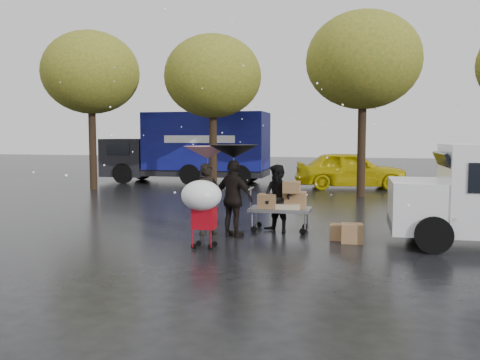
% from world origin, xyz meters
% --- Properties ---
extents(ground, '(90.00, 90.00, 0.00)m').
position_xyz_m(ground, '(0.00, 0.00, 0.00)').
color(ground, black).
rests_on(ground, ground).
extents(person_pink, '(0.72, 0.74, 1.71)m').
position_xyz_m(person_pink, '(-1.15, 1.34, 0.86)').
color(person_pink, black).
rests_on(person_pink, ground).
extents(person_middle, '(1.03, 0.97, 1.67)m').
position_xyz_m(person_middle, '(0.46, 1.98, 0.84)').
color(person_middle, black).
rests_on(person_middle, ground).
extents(person_black, '(1.15, 0.83, 1.81)m').
position_xyz_m(person_black, '(-0.46, 1.16, 0.91)').
color(person_black, black).
rests_on(person_black, ground).
extents(umbrella_pink, '(1.14, 1.14, 2.13)m').
position_xyz_m(umbrella_pink, '(-1.15, 1.34, 1.98)').
color(umbrella_pink, '#4C4C4C').
rests_on(umbrella_pink, ground).
extents(umbrella_black, '(1.18, 1.18, 2.17)m').
position_xyz_m(umbrella_black, '(-0.46, 1.16, 2.01)').
color(umbrella_black, '#4C4C4C').
rests_on(umbrella_black, ground).
extents(vendor_cart, '(1.52, 0.80, 1.27)m').
position_xyz_m(vendor_cart, '(0.58, 2.09, 0.73)').
color(vendor_cart, slate).
rests_on(vendor_cart, ground).
extents(shopping_cart, '(0.84, 0.84, 1.46)m').
position_xyz_m(shopping_cart, '(-0.78, -0.30, 1.06)').
color(shopping_cart, '#AB0916').
rests_on(shopping_cart, ground).
extents(blue_truck, '(8.30, 2.60, 3.50)m').
position_xyz_m(blue_truck, '(-5.81, 13.99, 1.76)').
color(blue_truck, '#0C0B5C').
rests_on(blue_truck, ground).
extents(box_ground_near, '(0.50, 0.41, 0.43)m').
position_xyz_m(box_ground_near, '(2.26, 1.11, 0.21)').
color(box_ground_near, brown).
rests_on(box_ground_near, ground).
extents(box_ground_far, '(0.50, 0.40, 0.36)m').
position_xyz_m(box_ground_far, '(2.02, 1.37, 0.18)').
color(box_ground_far, brown).
rests_on(box_ground_far, ground).
extents(yellow_taxi, '(5.19, 2.73, 1.68)m').
position_xyz_m(yellow_taxi, '(2.06, 12.91, 0.84)').
color(yellow_taxi, '#D6BF0B').
rests_on(yellow_taxi, ground).
extents(tree_row, '(21.60, 4.40, 7.12)m').
position_xyz_m(tree_row, '(-0.47, 10.00, 5.02)').
color(tree_row, black).
rests_on(tree_row, ground).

